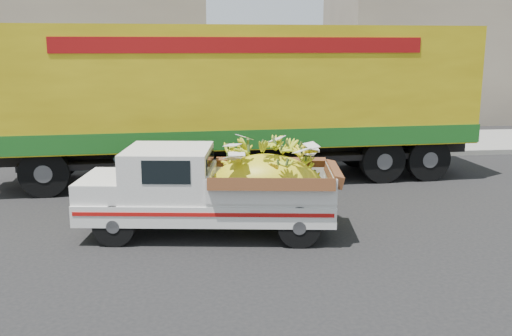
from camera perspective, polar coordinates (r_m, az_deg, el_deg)
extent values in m
plane|color=black|center=(9.80, -8.28, -7.93)|extent=(100.00, 100.00, 0.00)
cube|color=gray|center=(16.95, -7.61, 0.95)|extent=(60.00, 0.25, 0.15)
cube|color=gray|center=(19.02, -7.51, 2.16)|extent=(60.00, 4.00, 0.14)
cube|color=gray|center=(29.04, 21.88, 10.65)|extent=(14.00, 6.00, 6.00)
cylinder|color=black|center=(10.00, -13.99, -5.57)|extent=(0.74, 0.30, 0.72)
cylinder|color=black|center=(11.29, -12.17, -3.44)|extent=(0.74, 0.30, 0.72)
cylinder|color=black|center=(9.67, 4.33, -5.84)|extent=(0.74, 0.30, 0.72)
cylinder|color=black|center=(11.00, 3.95, -3.61)|extent=(0.74, 0.30, 0.72)
cube|color=silver|center=(10.33, -4.85, -3.71)|extent=(4.64, 2.21, 0.37)
cube|color=#A50F0C|center=(9.54, -5.37, -4.69)|extent=(4.34, 0.60, 0.07)
cube|color=silver|center=(10.81, -16.52, -4.01)|extent=(0.31, 1.58, 0.13)
cube|color=silver|center=(10.59, -14.78, -1.69)|extent=(1.01, 1.61, 0.34)
cube|color=silver|center=(10.28, -8.74, -0.37)|extent=(1.67, 1.74, 0.85)
cube|color=black|center=(9.48, -9.00, -0.45)|extent=(0.80, 0.12, 0.40)
cube|color=silver|center=(10.17, 1.51, -1.44)|extent=(2.38, 1.90, 0.48)
ellipsoid|color=yellow|center=(10.19, 0.97, -1.98)|extent=(2.13, 1.55, 1.22)
cylinder|color=black|center=(14.95, 16.77, 0.88)|extent=(1.12, 0.38, 1.10)
cylinder|color=black|center=(16.73, 13.74, 2.21)|extent=(1.12, 0.38, 1.10)
cylinder|color=black|center=(14.46, 12.51, 0.74)|extent=(1.12, 0.38, 1.10)
cylinder|color=black|center=(16.29, 9.86, 2.12)|extent=(1.12, 0.38, 1.10)
cylinder|color=black|center=(13.63, -20.40, -0.44)|extent=(1.12, 0.38, 1.10)
cylinder|color=black|center=(15.56, -19.11, 1.15)|extent=(1.12, 0.38, 1.10)
cube|color=black|center=(14.46, -1.93, 1.95)|extent=(12.04, 1.70, 0.36)
cube|color=gold|center=(14.26, -1.98, 8.29)|extent=(11.89, 3.18, 2.84)
cube|color=#1A5B1A|center=(14.39, -1.95, 3.63)|extent=(11.95, 3.21, 0.45)
cube|color=maroon|center=(12.98, -1.22, 12.19)|extent=(8.39, 0.51, 0.35)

